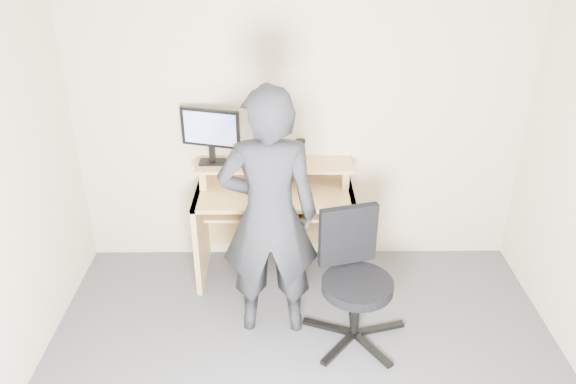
{
  "coord_description": "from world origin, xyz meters",
  "views": [
    {
      "loc": [
        -0.13,
        -2.31,
        2.71
      ],
      "look_at": [
        -0.1,
        1.05,
        0.95
      ],
      "focal_mm": 35.0,
      "sensor_mm": 36.0,
      "label": 1
    }
  ],
  "objects_px": {
    "desk": "(275,209)",
    "monitor": "(210,131)",
    "person": "(269,216)",
    "office_chair": "(354,274)"
  },
  "relations": [
    {
      "from": "desk",
      "to": "monitor",
      "type": "distance_m",
      "value": 0.79
    },
    {
      "from": "person",
      "to": "desk",
      "type": "bearing_deg",
      "value": -92.98
    },
    {
      "from": "desk",
      "to": "person",
      "type": "relative_size",
      "value": 0.68
    },
    {
      "from": "monitor",
      "to": "person",
      "type": "xyz_separation_m",
      "value": [
        0.45,
        -0.78,
        -0.28
      ]
    },
    {
      "from": "person",
      "to": "monitor",
      "type": "bearing_deg",
      "value": -61.08
    },
    {
      "from": "person",
      "to": "office_chair",
      "type": "bearing_deg",
      "value": 170.41
    },
    {
      "from": "monitor",
      "to": "office_chair",
      "type": "xyz_separation_m",
      "value": [
        1.01,
        -0.87,
        -0.68
      ]
    },
    {
      "from": "office_chair",
      "to": "person",
      "type": "bearing_deg",
      "value": 156.33
    },
    {
      "from": "desk",
      "to": "office_chair",
      "type": "bearing_deg",
      "value": -55.72
    },
    {
      "from": "monitor",
      "to": "person",
      "type": "distance_m",
      "value": 0.95
    }
  ]
}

